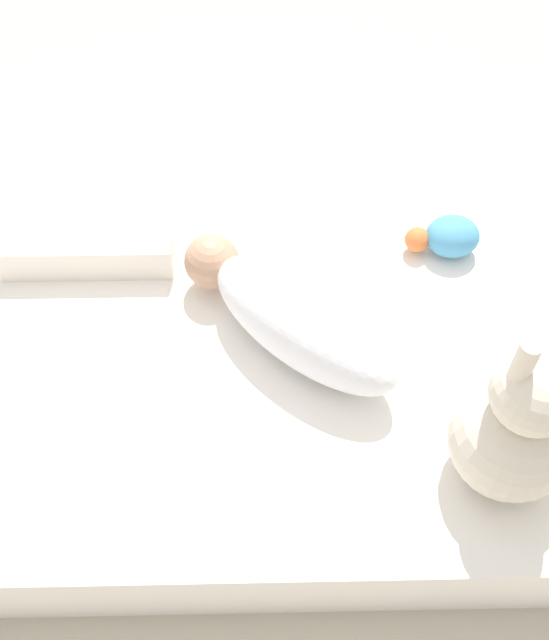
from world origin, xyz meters
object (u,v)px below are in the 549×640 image
(bunny_plush, at_px, (516,428))
(turtle_plush, at_px, (447,237))
(pillow, at_px, (94,219))
(swaddled_baby, at_px, (293,315))

(bunny_plush, xyz_separation_m, turtle_plush, (0.01, -0.52, -0.10))
(bunny_plush, distance_m, turtle_plush, 0.53)
(pillow, bearing_deg, turtle_plush, 174.72)
(turtle_plush, bearing_deg, pillow, -5.28)
(pillow, xyz_separation_m, turtle_plush, (-0.76, 0.07, 0.00))
(swaddled_baby, height_order, turtle_plush, swaddled_baby)
(pillow, height_order, turtle_plush, turtle_plush)
(swaddled_baby, bearing_deg, turtle_plush, -102.24)
(swaddled_baby, xyz_separation_m, turtle_plush, (-0.34, -0.24, -0.04))
(bunny_plush, relative_size, turtle_plush, 2.34)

